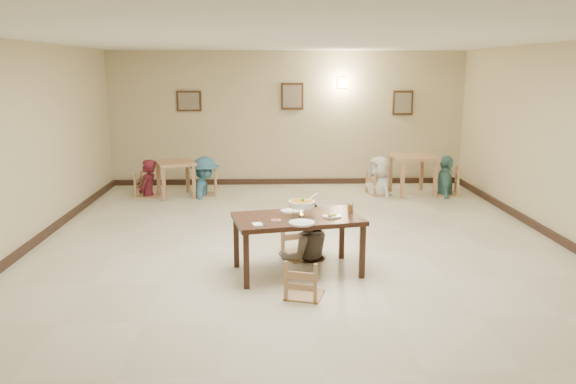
{
  "coord_description": "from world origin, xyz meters",
  "views": [
    {
      "loc": [
        -0.47,
        -7.72,
        2.59
      ],
      "look_at": [
        -0.18,
        -0.06,
        0.91
      ],
      "focal_mm": 35.0,
      "sensor_mm": 36.0,
      "label": 1
    }
  ],
  "objects_px": {
    "bg_chair_rr": "(446,169)",
    "bg_table_right": "(413,162)",
    "bg_table_left": "(176,168)",
    "chair_near": "(304,260)",
    "bg_chair_ll": "(147,174)",
    "bg_chair_rl": "(379,173)",
    "drink_glass": "(350,208)",
    "bg_diner_d": "(447,156)",
    "bg_diner_a": "(146,160)",
    "curry_warmer": "(302,204)",
    "bg_chair_lr": "(205,172)",
    "bg_diner_c": "(380,156)",
    "chair_far": "(302,219)",
    "bg_diner_b": "(204,157)",
    "main_diner": "(306,203)",
    "main_table": "(298,223)"
  },
  "relations": [
    {
      "from": "bg_chair_ll",
      "to": "bg_chair_lr",
      "type": "xyz_separation_m",
      "value": [
        1.18,
        0.03,
        0.03
      ]
    },
    {
      "from": "chair_far",
      "to": "bg_diner_a",
      "type": "relative_size",
      "value": 0.69
    },
    {
      "from": "bg_diner_a",
      "to": "bg_diner_c",
      "type": "height_order",
      "value": "bg_diner_c"
    },
    {
      "from": "bg_chair_lr",
      "to": "bg_diner_b",
      "type": "bearing_deg",
      "value": -7.89
    },
    {
      "from": "main_table",
      "to": "bg_diner_a",
      "type": "height_order",
      "value": "bg_diner_a"
    },
    {
      "from": "main_diner",
      "to": "bg_diner_d",
      "type": "bearing_deg",
      "value": -142.91
    },
    {
      "from": "chair_far",
      "to": "bg_table_right",
      "type": "height_order",
      "value": "chair_far"
    },
    {
      "from": "bg_diner_c",
      "to": "curry_warmer",
      "type": "bearing_deg",
      "value": -45.36
    },
    {
      "from": "chair_near",
      "to": "bg_table_left",
      "type": "height_order",
      "value": "chair_near"
    },
    {
      "from": "chair_far",
      "to": "bg_diner_b",
      "type": "height_order",
      "value": "bg_diner_b"
    },
    {
      "from": "bg_chair_rr",
      "to": "bg_table_right",
      "type": "bearing_deg",
      "value": -80.17
    },
    {
      "from": "bg_diner_a",
      "to": "curry_warmer",
      "type": "bearing_deg",
      "value": 42.81
    },
    {
      "from": "chair_far",
      "to": "bg_chair_lr",
      "type": "distance_m",
      "value": 4.33
    },
    {
      "from": "bg_table_left",
      "to": "bg_diner_d",
      "type": "xyz_separation_m",
      "value": [
        5.64,
        -0.01,
        0.23
      ]
    },
    {
      "from": "bg_chair_rl",
      "to": "bg_chair_lr",
      "type": "bearing_deg",
      "value": 72.12
    },
    {
      "from": "bg_diner_d",
      "to": "chair_near",
      "type": "bearing_deg",
      "value": 160.9
    },
    {
      "from": "bg_diner_b",
      "to": "bg_table_right",
      "type": "bearing_deg",
      "value": -90.7
    },
    {
      "from": "chair_near",
      "to": "bg_diner_c",
      "type": "distance_m",
      "value": 5.74
    },
    {
      "from": "drink_glass",
      "to": "bg_chair_rl",
      "type": "distance_m",
      "value": 4.61
    },
    {
      "from": "main_diner",
      "to": "bg_chair_lr",
      "type": "bearing_deg",
      "value": -79.23
    },
    {
      "from": "curry_warmer",
      "to": "bg_diner_c",
      "type": "distance_m",
      "value": 5.03
    },
    {
      "from": "bg_table_right",
      "to": "bg_diner_b",
      "type": "relative_size",
      "value": 0.56
    },
    {
      "from": "chair_far",
      "to": "drink_glass",
      "type": "bearing_deg",
      "value": -58.06
    },
    {
      "from": "chair_far",
      "to": "bg_chair_lr",
      "type": "height_order",
      "value": "chair_far"
    },
    {
      "from": "bg_diner_b",
      "to": "chair_far",
      "type": "bearing_deg",
      "value": -155.87
    },
    {
      "from": "curry_warmer",
      "to": "bg_diner_a",
      "type": "height_order",
      "value": "bg_diner_a"
    },
    {
      "from": "bg_chair_lr",
      "to": "bg_diner_d",
      "type": "height_order",
      "value": "bg_diner_d"
    },
    {
      "from": "bg_chair_ll",
      "to": "bg_diner_d",
      "type": "distance_m",
      "value": 6.24
    },
    {
      "from": "bg_chair_rr",
      "to": "main_diner",
      "type": "bearing_deg",
      "value": -26.36
    },
    {
      "from": "main_diner",
      "to": "bg_diner_b",
      "type": "relative_size",
      "value": 0.96
    },
    {
      "from": "bg_chair_lr",
      "to": "bg_chair_rr",
      "type": "xyz_separation_m",
      "value": [
        5.05,
        -0.07,
        0.05
      ]
    },
    {
      "from": "bg_chair_lr",
      "to": "bg_diner_b",
      "type": "relative_size",
      "value": 0.6
    },
    {
      "from": "bg_table_right",
      "to": "bg_chair_ll",
      "type": "distance_m",
      "value": 5.54
    },
    {
      "from": "chair_near",
      "to": "bg_chair_rl",
      "type": "xyz_separation_m",
      "value": [
        1.94,
        5.39,
        0.01
      ]
    },
    {
      "from": "bg_chair_rl",
      "to": "main_diner",
      "type": "bearing_deg",
      "value": 137.64
    },
    {
      "from": "curry_warmer",
      "to": "bg_chair_rr",
      "type": "xyz_separation_m",
      "value": [
        3.32,
        4.58,
        -0.38
      ]
    },
    {
      "from": "bg_diner_a",
      "to": "main_table",
      "type": "bearing_deg",
      "value": 42.61
    },
    {
      "from": "chair_near",
      "to": "bg_chair_ll",
      "type": "xyz_separation_m",
      "value": [
        -2.9,
        5.36,
        0.03
      ]
    },
    {
      "from": "bg_table_left",
      "to": "bg_table_right",
      "type": "xyz_separation_m",
      "value": [
        4.95,
        0.02,
        0.09
      ]
    },
    {
      "from": "chair_near",
      "to": "bg_chair_ll",
      "type": "relative_size",
      "value": 0.94
    },
    {
      "from": "chair_far",
      "to": "curry_warmer",
      "type": "bearing_deg",
      "value": -114.44
    },
    {
      "from": "chair_far",
      "to": "chair_near",
      "type": "distance_m",
      "value": 1.45
    },
    {
      "from": "chair_near",
      "to": "curry_warmer",
      "type": "bearing_deg",
      "value": -73.97
    },
    {
      "from": "bg_table_right",
      "to": "bg_diner_a",
      "type": "bearing_deg",
      "value": 179.99
    },
    {
      "from": "bg_diner_b",
      "to": "main_diner",
      "type": "bearing_deg",
      "value": -155.81
    },
    {
      "from": "chair_far",
      "to": "bg_diner_b",
      "type": "bearing_deg",
      "value": 94.35
    },
    {
      "from": "drink_glass",
      "to": "bg_chair_lr",
      "type": "xyz_separation_m",
      "value": [
        -2.39,
        4.41,
        -0.32
      ]
    },
    {
      "from": "bg_diner_c",
      "to": "bg_table_left",
      "type": "bearing_deg",
      "value": -112.12
    },
    {
      "from": "bg_table_right",
      "to": "main_diner",
      "type": "bearing_deg",
      "value": -122.37
    },
    {
      "from": "main_diner",
      "to": "main_table",
      "type": "bearing_deg",
      "value": 62.7
    }
  ]
}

